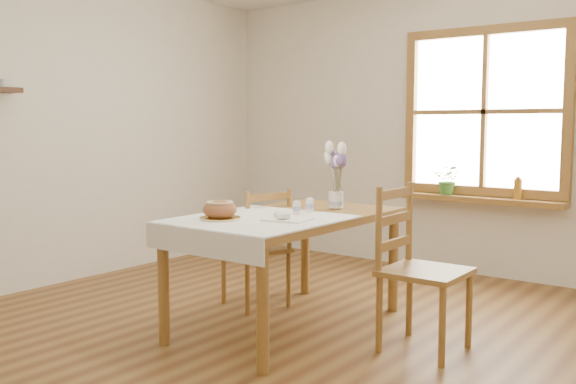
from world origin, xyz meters
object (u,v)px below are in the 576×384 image
at_px(chair_left, 256,247).
at_px(dining_table, 288,227).
at_px(chair_right, 425,269).
at_px(flower_vase, 336,201).
at_px(bread_plate, 220,218).

bearing_deg(chair_left, dining_table, 81.80).
distance_m(chair_right, flower_vase, 0.94).
bearing_deg(dining_table, chair_right, 7.45).
height_order(chair_right, bread_plate, chair_right).
relative_size(chair_right, flower_vase, 8.64).
bearing_deg(chair_right, chair_left, 84.60).
distance_m(chair_left, bread_plate, 0.85).
relative_size(chair_left, bread_plate, 3.59).
distance_m(chair_left, chair_right, 1.42).
xyz_separation_m(chair_left, flower_vase, (0.58, 0.18, 0.37)).
height_order(dining_table, chair_right, chair_right).
bearing_deg(bread_plate, flower_vase, 73.66).
bearing_deg(flower_vase, bread_plate, -106.34).
bearing_deg(dining_table, flower_vase, 77.44).
bearing_deg(dining_table, bread_plate, -109.67).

